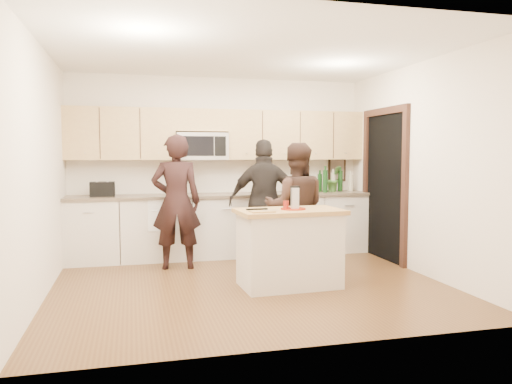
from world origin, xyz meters
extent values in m
plane|color=brown|center=(0.00, 0.00, 0.00)|extent=(4.50, 4.50, 0.00)
cube|color=silver|center=(0.00, 2.00, 1.35)|extent=(4.50, 0.02, 2.70)
cube|color=silver|center=(0.00, -2.00, 1.35)|extent=(4.50, 0.02, 2.70)
cube|color=silver|center=(-2.25, 0.00, 1.35)|extent=(0.02, 4.00, 2.70)
cube|color=silver|center=(2.25, 0.00, 1.35)|extent=(0.02, 4.00, 2.70)
cube|color=white|center=(0.00, 0.00, 2.70)|extent=(4.50, 4.00, 0.02)
cube|color=beige|center=(0.00, 1.69, 0.45)|extent=(4.50, 0.62, 0.90)
cube|color=#75654E|center=(0.00, 1.68, 0.92)|extent=(4.50, 0.66, 0.04)
cube|color=tan|center=(-1.48, 1.83, 1.83)|extent=(1.55, 0.33, 0.75)
cube|color=tan|center=(1.17, 1.83, 1.83)|extent=(2.17, 0.33, 0.75)
cube|color=tan|center=(-0.31, 1.83, 2.04)|extent=(0.78, 0.33, 0.33)
cube|color=silver|center=(-0.31, 1.80, 1.65)|extent=(0.76, 0.40, 0.40)
cube|color=black|center=(-0.39, 1.60, 1.65)|extent=(0.47, 0.01, 0.29)
cube|color=black|center=(-0.06, 1.60, 1.65)|extent=(0.17, 0.01, 0.29)
cube|color=black|center=(2.24, 0.90, 1.05)|extent=(0.02, 1.05, 2.10)
cube|color=#311B13|center=(2.22, 0.33, 1.05)|extent=(0.06, 0.10, 2.10)
cube|color=#311B13|center=(2.22, 1.48, 1.05)|extent=(0.06, 0.10, 2.10)
cube|color=#311B13|center=(2.22, 0.90, 2.15)|extent=(0.06, 1.25, 0.10)
cube|color=black|center=(1.95, 1.99, 1.28)|extent=(0.30, 0.03, 0.38)
cube|color=#A18573|center=(1.95, 1.97, 1.28)|extent=(0.24, 0.00, 0.32)
cube|color=white|center=(-0.95, 1.38, 0.70)|extent=(0.34, 0.01, 0.48)
cube|color=white|center=(-0.95, 1.67, 0.94)|extent=(0.34, 0.60, 0.01)
cube|color=beige|center=(0.43, -0.21, 0.42)|extent=(1.13, 0.70, 0.85)
cube|color=#AD8548|center=(0.43, -0.21, 0.88)|extent=(1.23, 0.76, 0.05)
cylinder|color=maroon|center=(0.46, -0.23, 0.91)|extent=(0.29, 0.29, 0.02)
cube|color=silver|center=(0.48, -0.25, 1.03)|extent=(0.08, 0.06, 0.24)
cube|color=black|center=(0.48, -0.25, 1.16)|extent=(0.10, 0.07, 0.02)
cylinder|color=maroon|center=(0.37, -0.26, 0.95)|extent=(0.06, 0.06, 0.11)
cube|color=#AD8548|center=(0.05, -0.42, 0.91)|extent=(0.27, 0.17, 0.02)
cube|color=black|center=(0.01, -0.32, 0.92)|extent=(0.25, 0.05, 0.02)
cube|color=silver|center=(0.15, -0.39, 0.92)|extent=(0.20, 0.03, 0.01)
cube|color=black|center=(-1.73, 1.67, 1.04)|extent=(0.34, 0.22, 0.20)
cube|color=silver|center=(-1.80, 1.67, 1.15)|extent=(0.03, 0.16, 0.00)
cube|color=silver|center=(-1.66, 1.67, 1.15)|extent=(0.03, 0.16, 0.00)
cylinder|color=black|center=(1.56, 1.76, 1.11)|extent=(0.07, 0.07, 0.34)
cylinder|color=#B2AA8C|center=(1.77, 1.71, 1.12)|extent=(0.07, 0.07, 0.36)
cylinder|color=black|center=(1.92, 1.76, 1.13)|extent=(0.08, 0.08, 0.39)
cylinder|color=#B2AA8C|center=(2.10, 1.77, 1.10)|extent=(0.08, 0.08, 0.32)
cylinder|color=black|center=(1.59, 1.59, 1.14)|extent=(0.08, 0.08, 0.41)
imported|color=#40762F|center=(1.78, 1.72, 1.15)|extent=(0.26, 0.23, 0.41)
imported|color=black|center=(-0.76, 1.03, 0.90)|extent=(0.69, 0.49, 1.79)
imported|color=black|center=(0.73, 0.48, 0.84)|extent=(0.96, 0.83, 1.68)
imported|color=black|center=(0.49, 1.11, 0.87)|extent=(1.08, 0.60, 1.74)
camera|label=1|loc=(-1.33, -5.65, 1.53)|focal=35.00mm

